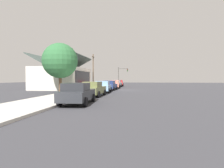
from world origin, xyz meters
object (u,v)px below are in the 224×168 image
Objects in this scene: car_charcoal at (78,93)px; car_olive at (94,89)px; car_navy at (110,85)px; car_cherry at (119,83)px; car_skyblue at (103,87)px; car_coral at (115,84)px; car_silver at (117,83)px; shade_tree at (60,61)px; fire_hydrant_red at (91,89)px; traffic_light_main at (122,73)px; utility_pole_wooden at (93,70)px.

car_charcoal and car_olive have the same top height.
car_navy is 0.99× the size of car_cherry.
car_coral is at bearing -3.94° from car_skyblue.
car_navy is 16.35m from car_cherry.
car_skyblue is at bearing -177.89° from car_silver.
car_coral is at bearing -175.99° from car_silver.
shade_tree is at bearing 145.99° from car_coral.
car_navy is at bearing -13.25° from fire_hydrant_red.
car_charcoal is at bearing 176.78° from car_coral.
car_navy is at bearing 1.26° from car_olive.
car_navy is (5.30, -0.15, -0.00)m from car_skyblue.
car_navy is at bearing 179.62° from traffic_light_main.
fire_hydrant_red is (-1.34, -4.90, -3.96)m from shade_tree.
utility_pole_wooden is at bearing 153.16° from traffic_light_main.
shade_tree is at bearing 130.65° from car_navy.
shade_tree reaches higher than car_cherry.
traffic_light_main reaches higher than car_cherry.
car_charcoal is 13.49m from shade_tree.
car_skyblue is 7.25m from shade_tree.
car_olive is 0.60× the size of utility_pole_wooden.
shade_tree is at bearing 161.08° from car_silver.
car_skyblue is 0.96× the size of car_navy.
car_charcoal and car_silver have the same top height.
car_olive is at bearing -1.08° from car_charcoal.
car_silver is 5.16m from car_cherry.
car_olive is 0.96× the size of car_cherry.
shade_tree is at bearing 176.66° from utility_pole_wooden.
car_coral is 13.15m from shade_tree.
car_cherry is 5.83m from traffic_light_main.
shade_tree reaches higher than car_skyblue.
car_navy is at bearing -151.91° from utility_pole_wooden.
utility_pole_wooden is at bearing 134.53° from car_cherry.
car_cherry is (16.35, 0.08, 0.00)m from car_navy.
utility_pole_wooden is at bearing -3.34° from shade_tree.
car_olive is 1.02× the size of car_skyblue.
car_skyblue is at bearing 2.10° from car_olive.
car_silver is 17.83m from shade_tree.
traffic_light_main reaches higher than fire_hydrant_red.
car_coral is (5.76, -0.03, 0.00)m from car_navy.
traffic_light_main reaches higher than car_silver.
car_olive is 32.24m from traffic_light_main.
traffic_light_main is at bearing -26.84° from utility_pole_wooden.
utility_pole_wooden is at bearing 15.95° from car_skyblue.
car_navy is (16.36, 0.07, -0.00)m from car_charcoal.
car_olive is 5.31m from car_skyblue.
fire_hydrant_red is at bearing 177.69° from car_silver.
car_skyblue is (5.31, 0.00, 0.00)m from car_olive.
car_coral is at bearing -3.18° from car_charcoal.
car_skyblue is 16.82m from utility_pole_wooden.
shade_tree is 9.82× the size of fire_hydrant_red.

